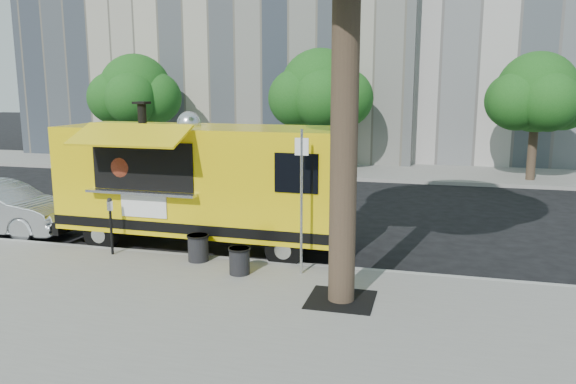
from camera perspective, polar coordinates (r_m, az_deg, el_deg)
name	(u,v)px	position (r m, az deg, el deg)	size (l,w,h in m)	color
ground	(254,253)	(13.68, -3.50, -6.25)	(120.00, 120.00, 0.00)	black
sidewalk	(182,315)	(10.17, -10.73, -12.15)	(60.00, 6.00, 0.15)	gray
curb	(241,262)	(12.82, -4.81, -7.10)	(60.00, 0.14, 0.16)	#999993
far_sidewalk	(343,170)	(26.54, 5.66, 2.21)	(60.00, 5.00, 0.15)	gray
tree_well	(341,300)	(10.47, 5.41, -10.83)	(1.20, 1.20, 0.02)	black
far_tree_a	(136,90)	(28.47, -15.22, 9.95)	(3.42, 3.42, 5.36)	#33261C
far_tree_b	(320,89)	(25.64, 3.28, 10.38)	(3.60, 3.60, 5.50)	#33261C
far_tree_c	(537,93)	(25.12, 23.96, 9.21)	(3.24, 3.24, 5.21)	#33261C
sign_post	(301,193)	(11.37, 1.38, -0.14)	(0.28, 0.06, 3.00)	silver
parking_meter	(111,219)	(13.51, -17.58, -2.66)	(0.11, 0.11, 1.33)	black
food_truck	(201,181)	(13.94, -8.83, 1.08)	(7.30, 3.43, 3.59)	yellow
trash_bin_left	(198,247)	(12.69, -9.11, -5.54)	(0.50, 0.50, 0.59)	black
trash_bin_right	(239,260)	(11.74, -4.95, -6.89)	(0.47, 0.47, 0.56)	black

